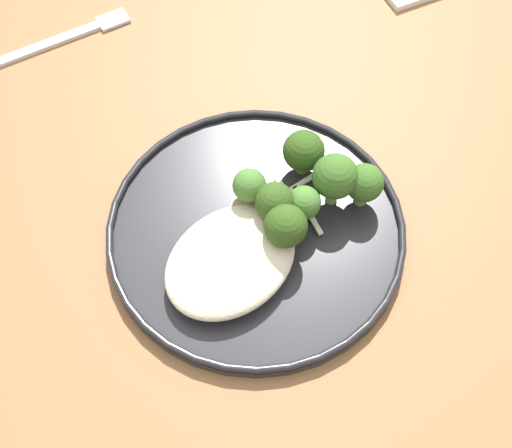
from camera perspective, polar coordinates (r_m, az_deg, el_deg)
ground at (r=1.36m, az=-1.55°, el=-16.09°), size 6.00×6.00×0.00m
wooden_dining_table at (r=0.74m, az=-2.76°, el=-3.48°), size 1.40×1.00×0.74m
dinner_plate at (r=0.65m, az=0.00°, el=-0.51°), size 0.29×0.29×0.02m
noodle_bed at (r=0.62m, az=-2.17°, el=-3.11°), size 0.13×0.10×0.03m
seared_scallop_half_hidden at (r=0.65m, az=-1.11°, el=1.07°), size 0.03×0.03×0.02m
seared_scallop_right_edge at (r=0.64m, az=-1.00°, el=-0.96°), size 0.03×0.03×0.02m
seared_scallop_on_noodles at (r=0.61m, az=-6.24°, el=-5.80°), size 0.02×0.02×0.01m
seared_scallop_center_golden at (r=0.62m, az=-0.93°, el=-4.08°), size 0.03×0.03×0.02m
broccoli_floret_rear_charred at (r=0.64m, az=-0.56°, el=3.10°), size 0.03×0.03×0.06m
broccoli_floret_front_edge at (r=0.61m, az=2.52°, el=-0.24°), size 0.04×0.04×0.06m
broccoli_floret_right_tilted at (r=0.63m, az=4.06°, el=1.75°), size 0.03×0.03×0.05m
broccoli_floret_left_leaning at (r=0.67m, az=4.05°, el=6.16°), size 0.04×0.04×0.05m
broccoli_floret_beside_noodles at (r=0.63m, az=1.59°, el=1.77°), size 0.04×0.04×0.06m
broccoli_floret_split_head at (r=0.64m, az=6.70°, el=3.98°), size 0.04×0.04×0.06m
broccoli_floret_tall_stalk at (r=0.65m, az=9.13°, el=3.40°), size 0.04×0.04×0.05m
onion_sliver_curled_piece at (r=0.67m, az=2.90°, el=2.32°), size 0.02×0.06×0.00m
onion_sliver_long_sliver at (r=0.68m, az=3.75°, el=3.38°), size 0.04×0.01×0.00m
onion_sliver_pale_crescent at (r=0.68m, az=6.79°, el=3.94°), size 0.04×0.03×0.00m
onion_sliver_short_strip at (r=0.66m, az=4.37°, el=1.16°), size 0.03×0.06×0.00m
dinner_fork at (r=0.85m, az=-16.24°, el=14.74°), size 0.18×0.07×0.00m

